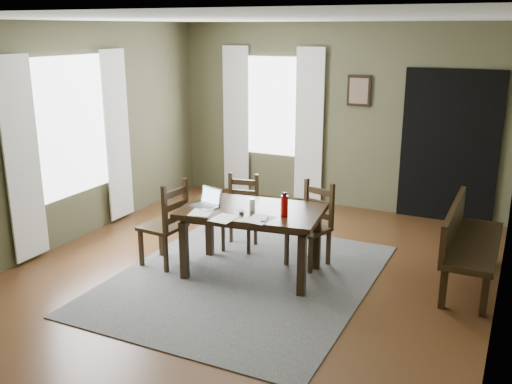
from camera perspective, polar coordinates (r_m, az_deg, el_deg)
The scene contains 24 objects.
ground at distance 6.26m, azimuth -1.20°, elevation -8.68°, with size 5.00×6.00×0.01m.
room_shell at distance 5.74m, azimuth -1.31°, elevation 7.93°, with size 5.02×6.02×2.71m.
rug at distance 6.25m, azimuth -1.20°, elevation -8.59°, with size 2.60×3.20×0.01m.
dining_table at distance 6.12m, azimuth -0.43°, elevation -2.50°, with size 1.59×1.08×0.75m.
chair_end at distance 6.48m, azimuth -8.98°, elevation -3.25°, with size 0.47×0.47×1.00m.
chair_back_left at distance 6.95m, azimuth -1.54°, elevation -2.12°, with size 0.46×0.46×0.90m.
chair_back_right at distance 6.47m, azimuth 5.52°, elevation -3.36°, with size 0.52×0.52×0.95m.
bench at distance 6.33m, azimuth 20.27°, elevation -4.34°, with size 0.49×1.53×0.86m.
laptop at distance 6.19m, azimuth -4.87°, elevation -0.95°, with size 0.34×0.30×0.20m.
computer_mouse at distance 5.94m, azimuth -1.45°, elevation -2.01°, with size 0.05×0.08×0.03m, color #3F3F42.
tv_remote at distance 5.74m, azimuth 0.89°, elevation -2.73°, with size 0.04×0.16×0.02m, color black.
drinking_glass at distance 6.00m, azimuth -0.39°, elevation -1.28°, with size 0.06×0.06×0.13m, color silver.
water_bottle at distance 5.80m, azimuth 2.86°, elevation -1.38°, with size 0.08×0.08×0.26m.
paper_a at distance 6.00m, azimuth -5.45°, elevation -2.00°, with size 0.22×0.29×0.00m, color white.
paper_b at distance 5.76m, azimuth 0.33°, elevation -2.72°, with size 0.23×0.30×0.00m, color white.
paper_e at distance 5.79m, azimuth -3.22°, elevation -2.65°, with size 0.22×0.29×0.00m, color white.
window_left at distance 7.38m, azimuth -18.02°, elevation 6.23°, with size 0.01×1.30×1.70m.
window_back at distance 8.87m, azimuth 1.65°, elevation 8.56°, with size 1.00×0.01×1.50m.
curtain_left_near at distance 6.85m, azimuth -22.33°, elevation 2.94°, with size 0.03×0.48×2.30m.
curtain_left_far at distance 8.01m, azimuth -13.71°, elevation 5.47°, with size 0.03×0.48×2.30m.
curtain_back_left at distance 9.14m, azimuth -2.02°, elevation 7.20°, with size 0.44×0.03×2.30m.
curtain_back_right at distance 8.65m, azimuth 5.34°, elevation 6.62°, with size 0.44×0.03×2.30m.
framed_picture at distance 8.38m, azimuth 10.25°, elevation 9.93°, with size 0.34×0.03×0.44m.
doorway_back at distance 8.24m, azimuth 18.77°, elevation 4.29°, with size 1.30×0.03×2.10m.
Camera 1 is at (2.57, -5.06, 2.63)m, focal length 40.00 mm.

